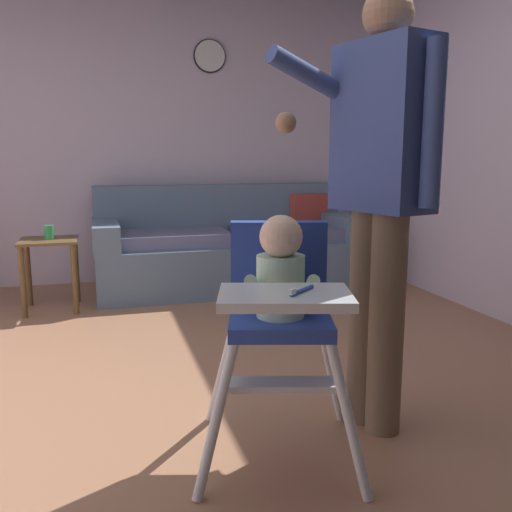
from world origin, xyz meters
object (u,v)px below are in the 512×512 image
high_chair (280,295)px  sippy_cup (49,232)px  wall_clock (210,56)px  side_table (50,258)px  adult_standing (380,191)px  couch (229,248)px

high_chair → sippy_cup: bearing=-142.2°
high_chair → wall_clock: size_ratio=3.16×
side_table → high_chair: bearing=-67.9°
adult_standing → wall_clock: bearing=-104.5°
adult_standing → side_table: 2.71m
adult_standing → sippy_cup: bearing=-73.3°
couch → adult_standing: adult_standing is taller
wall_clock → couch: bearing=-84.8°
side_table → sippy_cup: 0.19m
side_table → sippy_cup: size_ratio=5.20×
wall_clock → sippy_cup: bearing=-148.3°
couch → high_chair: 2.77m
side_table → sippy_cup: bearing=0.0°
high_chair → adult_standing: size_ratio=0.53×
adult_standing → wall_clock: size_ratio=5.93×
sippy_cup → wall_clock: bearing=31.7°
couch → adult_standing: bearing=-0.1°
wall_clock → side_table: bearing=-148.4°
side_table → adult_standing: bearing=-57.9°
side_table → sippy_cup: sippy_cup is taller
couch → wall_clock: 1.71m
couch → side_table: size_ratio=4.23×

